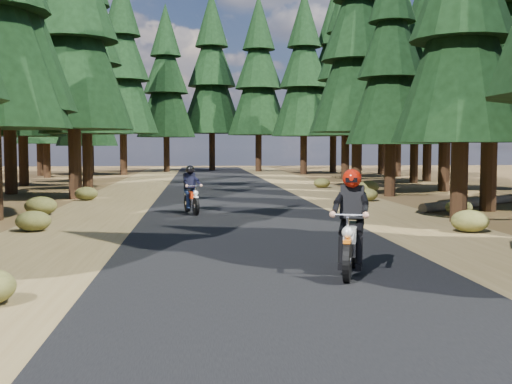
# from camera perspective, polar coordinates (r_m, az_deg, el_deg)

# --- Properties ---
(ground) EXTENTS (120.00, 120.00, 0.00)m
(ground) POSITION_cam_1_polar(r_m,az_deg,el_deg) (13.28, 0.59, -5.19)
(ground) COLOR #473719
(ground) RESTS_ON ground
(road) EXTENTS (6.00, 100.00, 0.01)m
(road) POSITION_cam_1_polar(r_m,az_deg,el_deg) (18.22, -1.00, -2.67)
(road) COLOR black
(road) RESTS_ON ground
(shoulder_l) EXTENTS (3.20, 100.00, 0.01)m
(shoulder_l) POSITION_cam_1_polar(r_m,az_deg,el_deg) (18.46, -15.40, -2.73)
(shoulder_l) COLOR brown
(shoulder_l) RESTS_ON ground
(shoulder_r) EXTENTS (3.20, 100.00, 0.01)m
(shoulder_r) POSITION_cam_1_polar(r_m,az_deg,el_deg) (19.11, 12.90, -2.47)
(shoulder_r) COLOR brown
(shoulder_r) RESTS_ON ground
(pine_forest) EXTENTS (34.59, 55.08, 16.32)m
(pine_forest) POSITION_cam_1_polar(r_m,az_deg,el_deg) (34.60, -3.05, 13.59)
(pine_forest) COLOR black
(pine_forest) RESTS_ON ground
(log_near) EXTENTS (5.03, 3.97, 0.32)m
(log_near) POSITION_cam_1_polar(r_m,az_deg,el_deg) (23.89, 18.53, -0.92)
(log_near) COLOR #4C4233
(log_near) RESTS_ON ground
(understory_shrubs) EXTENTS (13.90, 28.98, 0.59)m
(understory_shrubs) POSITION_cam_1_polar(r_m,az_deg,el_deg) (20.17, 2.04, -1.26)
(understory_shrubs) COLOR #474C1E
(understory_shrubs) RESTS_ON ground
(rider_lead) EXTENTS (1.17, 2.05, 1.75)m
(rider_lead) POSITION_cam_1_polar(r_m,az_deg,el_deg) (10.75, 8.41, -4.25)
(rider_lead) COLOR beige
(rider_lead) RESTS_ON road
(rider_follow) EXTENTS (0.93, 1.79, 1.53)m
(rider_follow) POSITION_cam_1_polar(r_m,az_deg,el_deg) (20.50, -5.76, -0.51)
(rider_follow) COLOR #9C250A
(rider_follow) RESTS_ON road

